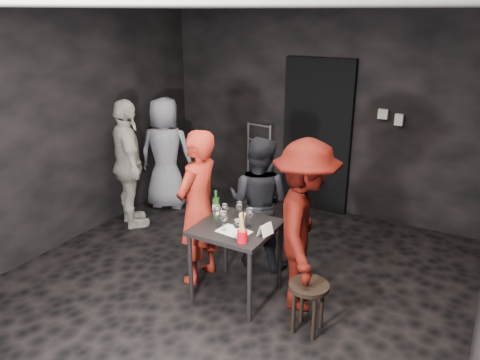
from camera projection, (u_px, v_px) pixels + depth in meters
The scene contains 25 objects.
floor at pixel (225, 290), 4.74m from camera, with size 4.50×5.00×0.02m, color black.
ceiling at pixel (222, 7), 3.82m from camera, with size 4.50×5.00×0.02m, color silver.
wall_back at pixel (320, 114), 6.33m from camera, with size 4.50×0.04×2.70m, color black.
wall_left at pixel (55, 134), 5.33m from camera, with size 0.04×5.00×2.70m, color black.
doorway at pixel (317, 137), 6.38m from camera, with size 0.95×0.10×2.10m, color black.
wallbox_upper at pixel (383, 114), 5.86m from camera, with size 0.12×0.06×0.12m, color #B7B7B2.
wallbox_lower at pixel (399, 120), 5.78m from camera, with size 0.10×0.06×0.14m, color #B7B7B2.
hand_truck at pixel (257, 188), 6.88m from camera, with size 0.39×0.33×1.17m.
tasting_table at pixel (236, 235), 4.46m from camera, with size 0.72×0.72×0.75m.
stool at pixel (309, 294), 4.02m from camera, with size 0.35×0.35×0.47m.
server_red at pixel (198, 202), 4.69m from camera, with size 0.63×0.41×1.71m, color #A32315.
woman_black at pixel (259, 204), 5.03m from camera, with size 0.69×0.38×1.42m, color black.
man_maroon at pixel (305, 219), 4.24m from camera, with size 1.15×0.53×1.78m, color #380703.
bystander_cream at pixel (128, 158), 5.89m from camera, with size 1.08×0.52×1.85m, color beige.
bystander_grey at pixel (166, 151), 6.52m from camera, with size 0.81×0.44×1.66m, color gray.
tasting_mat at pixel (234, 231), 4.31m from camera, with size 0.30×0.20×0.00m, color white.
wine_glass_a at pixel (217, 214), 4.41m from camera, with size 0.08×0.08×0.22m, color white, non-canonical shape.
wine_glass_b at pixel (225, 211), 4.53m from camera, with size 0.07×0.07×0.18m, color white, non-canonical shape.
wine_glass_c at pixel (239, 209), 4.58m from camera, with size 0.07×0.07×0.18m, color white, non-canonical shape.
wine_glass_d at pixel (224, 220), 4.31m from camera, with size 0.08×0.08×0.21m, color white, non-canonical shape.
wine_glass_e at pixel (237, 227), 4.17m from camera, with size 0.08×0.08×0.20m, color white, non-canonical shape.
wine_glass_f at pixel (249, 217), 4.38m from camera, with size 0.08×0.08×0.20m, color white, non-canonical shape.
wine_bottle at pixel (216, 207), 4.58m from camera, with size 0.07×0.07×0.28m.
breadstick_cup at pixel (242, 228), 4.07m from camera, with size 0.09×0.09×0.29m.
reserved_card at pixel (264, 229), 4.24m from camera, with size 0.09×0.14×0.11m, color white, non-canonical shape.
Camera 1 is at (2.14, -3.47, 2.66)m, focal length 35.00 mm.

